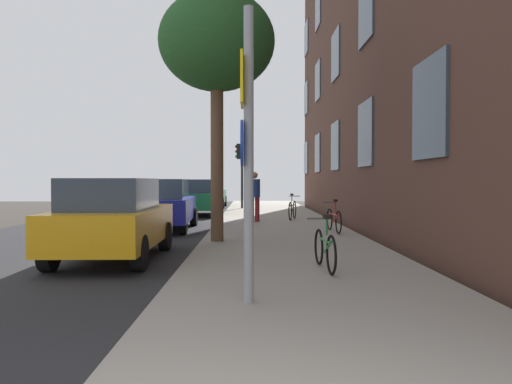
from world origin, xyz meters
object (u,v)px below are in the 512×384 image
object	(u,v)px
bicycle_1	(334,219)
car_3	(209,193)
bicycle_2	(292,209)
car_2	(198,197)
tree_near	(217,44)
car_1	(162,204)
sign_post	(247,142)
pedestrian_0	(255,193)
bicycle_0	(325,248)
car_0	(114,218)
traffic_light	(240,163)

from	to	relation	value
bicycle_1	car_3	bearing A→B (deg)	107.78
bicycle_1	bicycle_2	bearing A→B (deg)	99.57
bicycle_2	car_2	size ratio (longest dim) A/B	0.41
tree_near	car_1	distance (m)	5.92
sign_post	tree_near	xyz separation A→B (m)	(-0.77, 6.12, 2.83)
sign_post	pedestrian_0	xyz separation A→B (m)	(0.18, 11.87, -0.91)
bicycle_0	bicycle_1	size ratio (longest dim) A/B	0.91
bicycle_1	pedestrian_0	world-z (taller)	pedestrian_0
car_0	car_1	size ratio (longest dim) A/B	0.93
bicycle_1	sign_post	bearing A→B (deg)	-106.46
car_0	car_1	xyz separation A→B (m)	(-0.12, 6.03, 0.00)
tree_near	car_2	distance (m)	11.32
sign_post	bicycle_2	bearing A→B (deg)	82.80
bicycle_1	car_1	size ratio (longest dim) A/B	0.39
bicycle_0	car_0	xyz separation A→B (m)	(-3.94, 1.74, 0.36)
traffic_light	pedestrian_0	xyz separation A→B (m)	(0.70, -8.58, -1.35)
car_1	car_2	world-z (taller)	same
bicycle_0	car_0	size ratio (longest dim) A/B	0.38
bicycle_0	pedestrian_0	distance (m)	9.77
sign_post	tree_near	bearing A→B (deg)	97.14
tree_near	bicycle_1	size ratio (longest dim) A/B	3.47
traffic_light	car_0	size ratio (longest dim) A/B	0.84
tree_near	pedestrian_0	world-z (taller)	tree_near
bicycle_0	car_1	size ratio (longest dim) A/B	0.36
car_1	sign_post	bearing A→B (deg)	-74.32
bicycle_1	bicycle_2	distance (m)	4.75
pedestrian_0	car_3	bearing A→B (deg)	102.86
pedestrian_0	car_3	size ratio (longest dim) A/B	0.43
traffic_light	bicycle_0	xyz separation A→B (m)	(1.78, -18.27, -2.01)
bicycle_2	pedestrian_0	world-z (taller)	pedestrian_0
car_2	car_0	bearing A→B (deg)	-91.64
car_1	car_3	xyz separation A→B (m)	(0.41, 13.18, -0.00)
car_3	bicycle_1	bearing A→B (deg)	-72.22
car_1	car_3	bearing A→B (deg)	88.23
bicycle_1	car_0	distance (m)	6.64
sign_post	car_3	distance (m)	23.28
pedestrian_0	sign_post	bearing A→B (deg)	-90.89
traffic_light	car_3	size ratio (longest dim) A/B	0.83
traffic_light	bicycle_0	size ratio (longest dim) A/B	2.18
bicycle_0	car_2	xyz separation A→B (m)	(-3.58, 14.41, 0.36)
bicycle_2	car_1	distance (m)	5.30
car_0	bicycle_0	bearing A→B (deg)	-23.79
bicycle_1	car_1	distance (m)	5.51
car_3	car_2	bearing A→B (deg)	-89.33
bicycle_0	bicycle_2	world-z (taller)	bicycle_2
bicycle_0	bicycle_1	xyz separation A→B (m)	(1.15, 5.99, 0.01)
traffic_light	car_3	distance (m)	3.66
car_1	bicycle_2	bearing A→B (deg)	33.36
pedestrian_0	car_2	size ratio (longest dim) A/B	0.44
pedestrian_0	car_0	distance (m)	8.46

